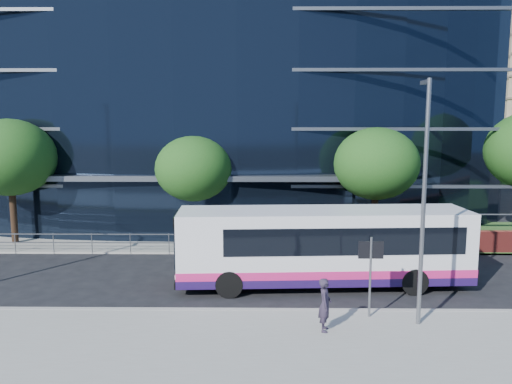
{
  "coord_description": "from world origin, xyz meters",
  "views": [
    {
      "loc": [
        0.81,
        -18.05,
        6.81
      ],
      "look_at": [
        0.49,
        8.0,
        3.12
      ],
      "focal_mm": 35.0,
      "sensor_mm": 36.0,
      "label": 1
    }
  ],
  "objects_px": {
    "city_bus": "(325,246)",
    "tree_far_c": "(376,164)",
    "tree_far_b": "(194,169)",
    "streetlight_east": "(424,196)",
    "tree_far_a": "(10,158)",
    "tree_dist_e": "(463,141)",
    "pedestrian": "(325,305)",
    "street_sign": "(371,260)"
  },
  "relations": [
    {
      "from": "city_bus",
      "to": "pedestrian",
      "type": "distance_m",
      "value": 4.93
    },
    {
      "from": "tree_far_b",
      "to": "pedestrian",
      "type": "bearing_deg",
      "value": -64.63
    },
    {
      "from": "pedestrian",
      "to": "city_bus",
      "type": "bearing_deg",
      "value": 1.16
    },
    {
      "from": "tree_dist_e",
      "to": "streetlight_east",
      "type": "xyz_separation_m",
      "value": [
        -18.0,
        -42.17,
        -0.1
      ]
    },
    {
      "from": "street_sign",
      "to": "streetlight_east",
      "type": "bearing_deg",
      "value": -21.36
    },
    {
      "from": "pedestrian",
      "to": "tree_far_a",
      "type": "bearing_deg",
      "value": 61.67
    },
    {
      "from": "tree_dist_e",
      "to": "city_bus",
      "type": "xyz_separation_m",
      "value": [
        -20.57,
        -37.94,
        -2.82
      ]
    },
    {
      "from": "tree_far_a",
      "to": "pedestrian",
      "type": "bearing_deg",
      "value": -36.67
    },
    {
      "from": "tree_dist_e",
      "to": "pedestrian",
      "type": "distance_m",
      "value": 47.86
    },
    {
      "from": "tree_far_c",
      "to": "tree_dist_e",
      "type": "height_order",
      "value": "same"
    },
    {
      "from": "street_sign",
      "to": "city_bus",
      "type": "bearing_deg",
      "value": 106.28
    },
    {
      "from": "tree_far_c",
      "to": "city_bus",
      "type": "distance_m",
      "value": 8.29
    },
    {
      "from": "tree_far_a",
      "to": "tree_far_c",
      "type": "xyz_separation_m",
      "value": [
        20.0,
        0.0,
        -0.33
      ]
    },
    {
      "from": "tree_far_b",
      "to": "city_bus",
      "type": "distance_m",
      "value": 10.15
    },
    {
      "from": "tree_far_a",
      "to": "pedestrian",
      "type": "xyz_separation_m",
      "value": [
        15.82,
        -11.78,
        -3.85
      ]
    },
    {
      "from": "tree_far_a",
      "to": "tree_far_c",
      "type": "bearing_deg",
      "value": 0.0
    },
    {
      "from": "tree_far_b",
      "to": "streetlight_east",
      "type": "xyz_separation_m",
      "value": [
        9.0,
        -11.67,
        0.23
      ]
    },
    {
      "from": "city_bus",
      "to": "pedestrian",
      "type": "height_order",
      "value": "city_bus"
    },
    {
      "from": "tree_far_a",
      "to": "tree_dist_e",
      "type": "xyz_separation_m",
      "value": [
        37.0,
        31.0,
        -0.33
      ]
    },
    {
      "from": "tree_dist_e",
      "to": "streetlight_east",
      "type": "relative_size",
      "value": 0.81
    },
    {
      "from": "tree_far_b",
      "to": "tree_dist_e",
      "type": "xyz_separation_m",
      "value": [
        27.0,
        30.5,
        0.33
      ]
    },
    {
      "from": "street_sign",
      "to": "streetlight_east",
      "type": "relative_size",
      "value": 0.35
    },
    {
      "from": "tree_far_c",
      "to": "streetlight_east",
      "type": "relative_size",
      "value": 0.81
    },
    {
      "from": "street_sign",
      "to": "pedestrian",
      "type": "distance_m",
      "value": 2.35
    },
    {
      "from": "streetlight_east",
      "to": "city_bus",
      "type": "relative_size",
      "value": 0.66
    },
    {
      "from": "tree_far_c",
      "to": "pedestrian",
      "type": "relative_size",
      "value": 3.76
    },
    {
      "from": "tree_far_b",
      "to": "tree_dist_e",
      "type": "bearing_deg",
      "value": 48.48
    },
    {
      "from": "tree_far_b",
      "to": "tree_far_c",
      "type": "xyz_separation_m",
      "value": [
        10.0,
        -0.5,
        0.33
      ]
    },
    {
      "from": "streetlight_east",
      "to": "pedestrian",
      "type": "height_order",
      "value": "streetlight_east"
    },
    {
      "from": "tree_far_c",
      "to": "tree_dist_e",
      "type": "distance_m",
      "value": 35.36
    },
    {
      "from": "tree_far_b",
      "to": "tree_dist_e",
      "type": "distance_m",
      "value": 40.74
    },
    {
      "from": "tree_far_c",
      "to": "pedestrian",
      "type": "xyz_separation_m",
      "value": [
        -4.18,
        -11.78,
        -3.52
      ]
    },
    {
      "from": "street_sign",
      "to": "tree_far_b",
      "type": "height_order",
      "value": "tree_far_b"
    },
    {
      "from": "city_bus",
      "to": "tree_far_c",
      "type": "bearing_deg",
      "value": 59.66
    },
    {
      "from": "tree_far_a",
      "to": "tree_dist_e",
      "type": "relative_size",
      "value": 1.07
    },
    {
      "from": "tree_far_a",
      "to": "streetlight_east",
      "type": "xyz_separation_m",
      "value": [
        19.0,
        -11.17,
        -0.42
      ]
    },
    {
      "from": "street_sign",
      "to": "tree_far_c",
      "type": "bearing_deg",
      "value": 76.71
    },
    {
      "from": "tree_far_a",
      "to": "tree_far_b",
      "type": "height_order",
      "value": "tree_far_a"
    },
    {
      "from": "tree_far_a",
      "to": "tree_far_c",
      "type": "relative_size",
      "value": 1.07
    },
    {
      "from": "street_sign",
      "to": "city_bus",
      "type": "relative_size",
      "value": 0.23
    },
    {
      "from": "tree_far_b",
      "to": "tree_dist_e",
      "type": "relative_size",
      "value": 0.93
    },
    {
      "from": "tree_far_a",
      "to": "tree_dist_e",
      "type": "height_order",
      "value": "tree_far_a"
    }
  ]
}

